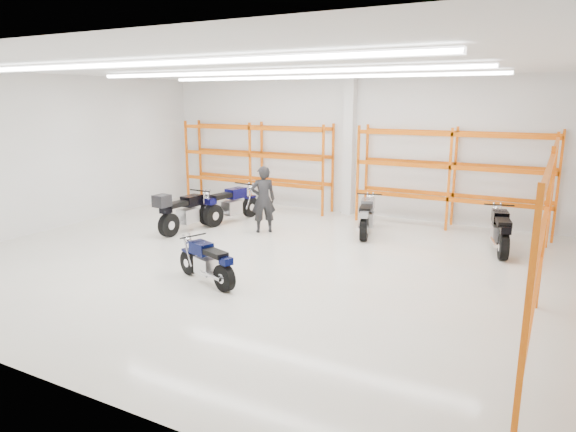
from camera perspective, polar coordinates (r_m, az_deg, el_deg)
The scene contains 12 objects.
ground at distance 12.43m, azimuth -3.42°, elevation -4.93°, with size 14.00×14.00×0.00m, color beige.
room_shell at distance 11.86m, azimuth -3.57°, elevation 10.38°, with size 14.02×12.02×4.51m.
motorcycle_main at distance 10.88m, azimuth -8.92°, elevation -5.23°, with size 1.85×0.88×0.94m.
motorcycle_back_a at distance 15.15m, azimuth -11.56°, elevation 0.41°, with size 0.76×2.40×1.23m.
motorcycle_back_b at distance 16.14m, azimuth -6.48°, elevation 1.18°, with size 0.86×2.35×1.16m.
motorcycle_back_c at distance 14.76m, azimuth 8.72°, elevation -0.14°, with size 0.84×2.17×1.08m.
motorcycle_back_d at distance 14.01m, azimuth 22.51°, elevation -1.65°, with size 0.84×2.23×1.11m.
standing_man at distance 14.80m, azimuth -2.76°, elevation 1.86°, with size 0.71×0.46×1.93m, color black.
structural_column at distance 17.13m, azimuth 6.82°, elevation 7.62°, with size 0.32×0.32×4.50m, color white.
pallet_racking_back_left at distance 18.39m, azimuth -3.58°, elevation 6.60°, with size 5.67×0.87×3.00m.
pallet_racking_back_right at distance 15.92m, azimuth 17.81°, elevation 5.02°, with size 5.67×0.87×3.00m.
pallet_racking_side at distance 10.25m, azimuth 29.00°, elevation 0.09°, with size 0.87×9.07×3.00m.
Camera 1 is at (6.24, -10.05, 3.80)m, focal length 32.00 mm.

